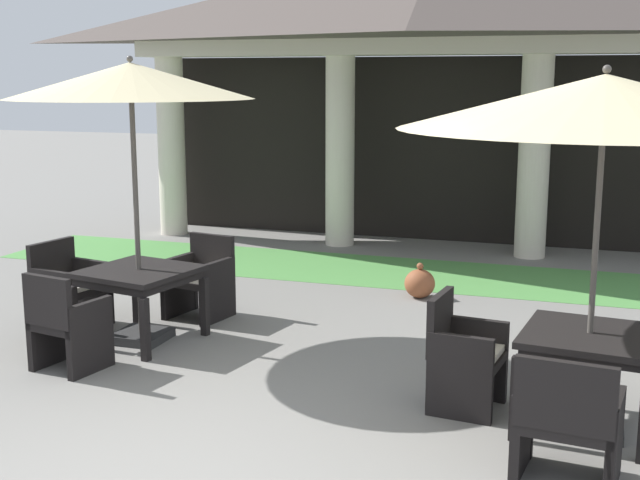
# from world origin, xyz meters

# --- Properties ---
(background_pavilion) EXTENTS (9.83, 2.86, 4.39)m
(background_pavilion) POSITION_xyz_m (0.00, 8.26, 3.38)
(background_pavilion) COLOR beige
(background_pavilion) RESTS_ON ground
(lawn_strip) EXTENTS (11.63, 1.81, 0.01)m
(lawn_strip) POSITION_xyz_m (0.00, 6.59, 0.00)
(lawn_strip) COLOR #519347
(lawn_strip) RESTS_ON ground
(patio_table_near_foreground) EXTENTS (1.03, 1.03, 0.74)m
(patio_table_near_foreground) POSITION_xyz_m (2.33, 2.11, 0.64)
(patio_table_near_foreground) COLOR black
(patio_table_near_foreground) RESTS_ON ground
(patio_umbrella_near_foreground) EXTENTS (2.88, 2.88, 2.65)m
(patio_umbrella_near_foreground) POSITION_xyz_m (2.33, 2.11, 2.38)
(patio_umbrella_near_foreground) COLOR #2D2D2D
(patio_umbrella_near_foreground) RESTS_ON ground
(patio_chair_near_foreground_west) EXTENTS (0.58, 0.60, 0.91)m
(patio_chair_near_foreground_west) POSITION_xyz_m (1.41, 2.21, 0.41)
(patio_chair_near_foreground_west) COLOR black
(patio_chair_near_foreground_west) RESTS_ON ground
(patio_chair_near_foreground_south) EXTENTS (0.69, 0.57, 0.87)m
(patio_chair_near_foreground_south) POSITION_xyz_m (2.23, 1.18, 0.40)
(patio_chair_near_foreground_south) COLOR black
(patio_chair_near_foreground_south) RESTS_ON ground
(patio_table_mid_left) EXTENTS (1.13, 1.13, 0.73)m
(patio_table_mid_left) POSITION_xyz_m (-1.87, 2.93, 0.63)
(patio_table_mid_left) COLOR black
(patio_table_mid_left) RESTS_ON ground
(patio_umbrella_mid_left) EXTENTS (2.32, 2.32, 2.76)m
(patio_umbrella_mid_left) POSITION_xyz_m (-1.87, 2.93, 2.50)
(patio_umbrella_mid_left) COLOR #2D2D2D
(patio_umbrella_mid_left) RESTS_ON ground
(patio_chair_mid_left_west) EXTENTS (0.68, 0.72, 0.89)m
(patio_chair_mid_left_west) POSITION_xyz_m (-2.82, 3.11, 0.41)
(patio_chair_mid_left_west) COLOR black
(patio_chair_mid_left_west) RESTS_ON ground
(patio_chair_mid_left_north) EXTENTS (0.68, 0.68, 0.87)m
(patio_chair_mid_left_north) POSITION_xyz_m (-1.69, 3.87, 0.41)
(patio_chair_mid_left_north) COLOR black
(patio_chair_mid_left_north) RESTS_ON ground
(patio_chair_mid_left_south) EXTENTS (0.63, 0.62, 0.90)m
(patio_chair_mid_left_south) POSITION_xyz_m (-2.06, 1.99, 0.41)
(patio_chair_mid_left_south) COLOR black
(patio_chair_mid_left_south) RESTS_ON ground
(terracotta_urn) EXTENTS (0.36, 0.36, 0.42)m
(terracotta_urn) POSITION_xyz_m (0.40, 5.41, 0.17)
(terracotta_urn) COLOR brown
(terracotta_urn) RESTS_ON ground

